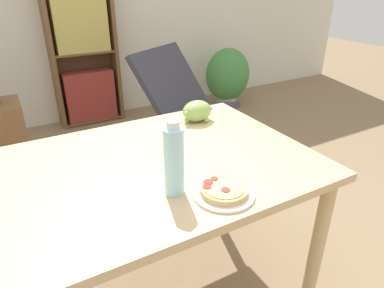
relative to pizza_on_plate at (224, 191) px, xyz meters
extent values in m
cube|color=#D1B27F|center=(-0.09, 0.32, -0.03)|extent=(1.23, 0.91, 0.03)
cylinder|color=#D1B27F|center=(0.46, -0.07, -0.42)|extent=(0.06, 0.06, 0.73)
cylinder|color=#D1B27F|center=(-0.65, 0.71, -0.42)|extent=(0.06, 0.06, 0.73)
cylinder|color=#D1B27F|center=(0.46, 0.71, -0.42)|extent=(0.06, 0.06, 0.73)
cylinder|color=white|center=(0.00, 0.00, -0.01)|extent=(0.21, 0.21, 0.01)
cylinder|color=#DBB26B|center=(0.00, 0.00, 0.01)|extent=(0.16, 0.16, 0.02)
cylinder|color=#EACC7A|center=(0.00, 0.00, 0.02)|extent=(0.14, 0.14, 0.00)
cylinder|color=#A83328|center=(0.00, 0.06, 0.02)|extent=(0.03, 0.03, 0.00)
cylinder|color=#A83328|center=(-0.03, 0.05, 0.02)|extent=(0.03, 0.03, 0.00)
cylinder|color=#A83328|center=(-0.05, 0.03, 0.02)|extent=(0.03, 0.03, 0.00)
cylinder|color=#A83328|center=(-0.01, -0.02, 0.02)|extent=(0.03, 0.03, 0.00)
ellipsoid|color=#93BC5B|center=(0.25, 0.61, 0.04)|extent=(0.15, 0.12, 0.11)
sphere|color=#93BC5B|center=(0.28, 0.63, 0.03)|extent=(0.02, 0.02, 0.02)
sphere|color=#93BC5B|center=(0.18, 0.59, 0.04)|extent=(0.03, 0.03, 0.03)
sphere|color=#93BC5B|center=(0.19, 0.61, 0.04)|extent=(0.02, 0.02, 0.02)
sphere|color=#93BC5B|center=(0.33, 0.60, 0.04)|extent=(0.02, 0.02, 0.02)
sphere|color=#93BC5B|center=(0.23, 0.60, 0.00)|extent=(0.02, 0.02, 0.02)
sphere|color=#93BC5B|center=(0.31, 0.65, 0.01)|extent=(0.02, 0.02, 0.02)
sphere|color=#93BC5B|center=(0.28, 0.59, 0.05)|extent=(0.03, 0.03, 0.03)
sphere|color=#93BC5B|center=(0.29, 0.64, 0.04)|extent=(0.03, 0.03, 0.03)
sphere|color=#93BC5B|center=(0.28, 0.57, 0.00)|extent=(0.03, 0.03, 0.03)
sphere|color=#93BC5B|center=(0.24, 0.63, 0.04)|extent=(0.03, 0.03, 0.03)
sphere|color=#93BC5B|center=(0.19, 0.61, 0.00)|extent=(0.03, 0.03, 0.03)
cylinder|color=#A3DBEA|center=(-0.14, 0.10, 0.10)|extent=(0.07, 0.07, 0.24)
cylinder|color=white|center=(-0.14, 0.10, 0.24)|extent=(0.04, 0.04, 0.03)
cube|color=slate|center=(0.81, 1.63, -0.73)|extent=(0.81, 0.79, 0.10)
cube|color=#383842|center=(0.81, 1.56, -0.42)|extent=(0.83, 0.77, 0.14)
cube|color=#383842|center=(0.69, 1.82, -0.18)|extent=(0.79, 0.69, 0.55)
cube|color=brown|center=(-0.11, 2.79, -0.05)|extent=(0.04, 0.24, 1.47)
cube|color=brown|center=(0.51, 2.79, -0.05)|extent=(0.04, 0.24, 1.47)
cube|color=brown|center=(0.20, 2.91, -0.05)|extent=(0.65, 0.01, 1.47)
cube|color=brown|center=(0.20, 2.79, -0.76)|extent=(0.58, 0.23, 0.02)
cube|color=#99332D|center=(0.20, 2.78, -0.50)|extent=(0.51, 0.17, 0.52)
cube|color=brown|center=(0.20, 2.79, -0.05)|extent=(0.58, 0.23, 0.02)
cube|color=#CCBC5B|center=(0.20, 2.78, 0.22)|extent=(0.51, 0.17, 0.52)
cube|color=brown|center=(-0.67, 1.84, -0.47)|extent=(0.34, 0.34, 0.63)
cylinder|color=#BCB2A3|center=(1.74, 2.46, -0.70)|extent=(0.22, 0.22, 0.17)
ellipsoid|color=#428442|center=(1.74, 2.46, -0.40)|extent=(0.53, 0.45, 0.61)
camera|label=1|loc=(-0.57, -0.78, 0.66)|focal=32.00mm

